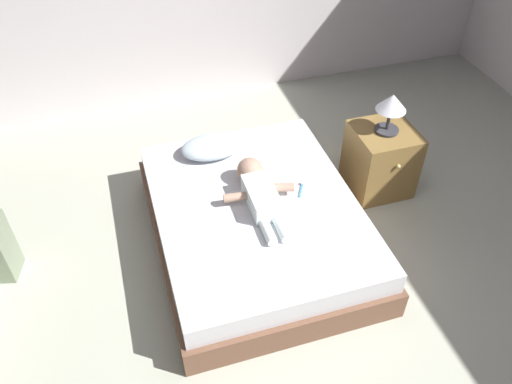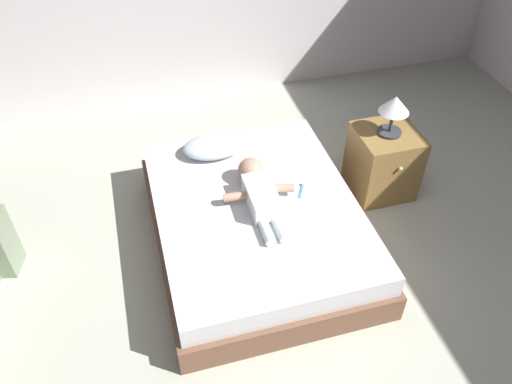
{
  "view_description": "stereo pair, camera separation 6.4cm",
  "coord_description": "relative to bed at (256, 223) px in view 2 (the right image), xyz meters",
  "views": [
    {
      "loc": [
        -0.75,
        -1.41,
        2.67
      ],
      "look_at": [
        -0.02,
        0.94,
        0.46
      ],
      "focal_mm": 36.2,
      "sensor_mm": 36.0,
      "label": 1
    },
    {
      "loc": [
        -0.69,
        -1.42,
        2.67
      ],
      "look_at": [
        -0.02,
        0.94,
        0.46
      ],
      "focal_mm": 36.2,
      "sensor_mm": 36.0,
      "label": 2
    }
  ],
  "objects": [
    {
      "name": "lamp",
      "position": [
        1.07,
        0.28,
        0.56
      ],
      "size": [
        0.21,
        0.21,
        0.3
      ],
      "color": "#333338",
      "rests_on": "nightstand"
    },
    {
      "name": "baby",
      "position": [
        0.03,
        0.04,
        0.26
      ],
      "size": [
        0.48,
        0.71,
        0.18
      ],
      "color": "white",
      "rests_on": "bed"
    },
    {
      "name": "toothbrush",
      "position": [
        0.33,
        0.03,
        0.19
      ],
      "size": [
        0.08,
        0.13,
        0.02
      ],
      "color": "#3E92DD",
      "rests_on": "bed"
    },
    {
      "name": "nightstand",
      "position": [
        1.07,
        0.28,
        0.09
      ],
      "size": [
        0.44,
        0.47,
        0.52
      ],
      "color": "olive",
      "rests_on": "ground_plane"
    },
    {
      "name": "ground_plane",
      "position": [
        0.02,
        -0.94,
        -0.18
      ],
      "size": [
        8.0,
        8.0,
        0.0
      ],
      "primitive_type": "plane",
      "color": "#AAAD9B"
    },
    {
      "name": "pillow",
      "position": [
        -0.15,
        0.6,
        0.25
      ],
      "size": [
        0.45,
        0.28,
        0.13
      ],
      "color": "silver",
      "rests_on": "bed"
    },
    {
      "name": "bed",
      "position": [
        0.0,
        0.0,
        0.0
      ],
      "size": [
        1.34,
        1.72,
        0.36
      ],
      "color": "brown",
      "rests_on": "ground_plane"
    }
  ]
}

